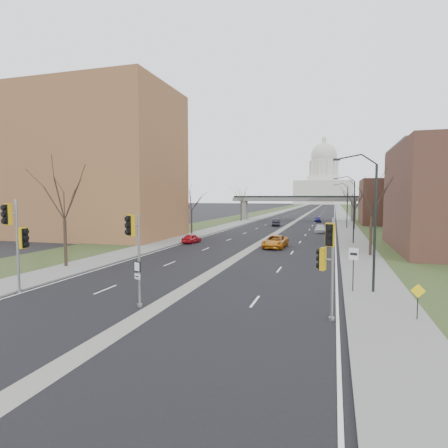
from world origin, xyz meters
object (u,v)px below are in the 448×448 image
at_px(signal_pole_left, 16,232).
at_px(warning_sign, 418,296).
at_px(car_left_near, 192,238).
at_px(car_left_far, 276,222).
at_px(signal_pole_right, 328,254).
at_px(speed_limit_sign, 353,262).
at_px(car_right_far, 318,219).
at_px(car_right_near, 275,242).
at_px(signal_pole_median, 134,243).
at_px(car_right_mid, 320,229).

height_order(signal_pole_left, warning_sign, signal_pole_left).
xyz_separation_m(car_left_near, car_left_far, (6.39, 32.72, 0.13)).
xyz_separation_m(signal_pole_right, speed_limit_sign, (1.49, 6.11, -1.31)).
height_order(signal_pole_right, car_right_far, signal_pole_right).
height_order(signal_pole_right, car_right_near, signal_pole_right).
bearing_deg(speed_limit_sign, signal_pole_left, -144.39).
distance_m(signal_pole_left, car_right_far, 76.87).
relative_size(speed_limit_sign, car_left_far, 0.61).
distance_m(speed_limit_sign, warning_sign, 5.69).
xyz_separation_m(car_left_near, car_right_far, (14.30, 47.68, 0.08)).
height_order(signal_pole_median, signal_pole_right, signal_pole_median).
distance_m(speed_limit_sign, car_left_far, 55.60).
bearing_deg(signal_pole_left, speed_limit_sign, 25.94).
bearing_deg(car_left_near, car_right_mid, -123.38).
relative_size(warning_sign, car_left_far, 0.39).
xyz_separation_m(signal_pole_right, car_right_mid, (-1.92, 47.03, -2.68)).
distance_m(signal_pole_left, car_right_mid, 50.19).
xyz_separation_m(car_left_far, car_right_mid, (9.53, -13.14, -0.09)).
bearing_deg(signal_pole_median, signal_pole_right, 28.52).
xyz_separation_m(car_right_near, car_right_far, (2.93, 49.18, -0.06)).
height_order(speed_limit_sign, car_left_far, speed_limit_sign).
relative_size(signal_pole_left, car_right_far, 1.46).
bearing_deg(car_right_near, warning_sign, -63.89).
bearing_deg(car_left_far, car_right_near, 91.71).
bearing_deg(signal_pole_right, signal_pole_median, -158.49).
relative_size(car_left_far, car_right_far, 1.10).
height_order(car_left_near, car_right_far, car_right_far).
distance_m(signal_pole_median, warning_sign, 14.69).
xyz_separation_m(warning_sign, car_right_far, (-7.79, 73.93, -0.57)).
bearing_deg(car_left_far, car_left_near, 72.37).
bearing_deg(car_right_near, car_right_mid, 80.53).
height_order(signal_pole_left, signal_pole_median, signal_pole_left).
bearing_deg(car_right_far, car_left_near, -111.28).
distance_m(speed_limit_sign, car_right_near, 21.41).
distance_m(signal_pole_median, signal_pole_right, 10.14).
bearing_deg(signal_pole_left, signal_pole_right, 9.17).
bearing_deg(signal_pole_right, warning_sign, 32.89).
xyz_separation_m(speed_limit_sign, car_right_far, (-5.03, 69.02, -1.32)).
bearing_deg(car_left_far, speed_limit_sign, 96.88).
xyz_separation_m(speed_limit_sign, car_left_far, (-12.94, 54.06, -1.28)).
height_order(signal_pole_right, speed_limit_sign, signal_pole_right).
bearing_deg(car_left_far, signal_pole_median, 84.67).
relative_size(signal_pole_median, signal_pole_right, 1.02).
bearing_deg(car_left_far, signal_pole_right, 94.19).
xyz_separation_m(signal_pole_right, warning_sign, (4.26, 1.20, -2.07)).
distance_m(signal_pole_right, car_right_near, 26.86).
relative_size(signal_pole_left, car_right_mid, 1.32).
height_order(signal_pole_right, warning_sign, signal_pole_right).
distance_m(car_left_near, car_left_far, 33.34).
bearing_deg(warning_sign, car_right_near, 115.16).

